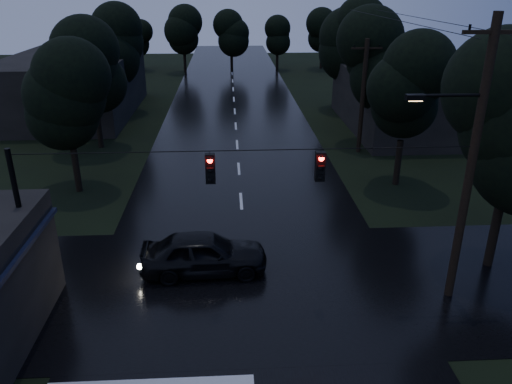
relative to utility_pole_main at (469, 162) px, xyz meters
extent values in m
cube|color=black|center=(-7.41, 19.00, -5.26)|extent=(12.00, 120.00, 0.02)
cube|color=black|center=(-7.41, 1.00, -5.26)|extent=(60.00, 9.00, 0.02)
cube|color=black|center=(-14.41, -2.00, -2.06)|extent=(0.30, 7.00, 0.15)
cylinder|color=black|center=(-14.61, 1.00, -3.76)|extent=(0.10, 0.10, 3.00)
cube|color=#FFE066|center=(-14.46, -0.80, -2.76)|extent=(0.06, 1.20, 0.50)
cube|color=black|center=(6.59, 23.00, -3.06)|extent=(10.00, 14.00, 4.40)
cube|color=black|center=(-21.41, 29.00, -2.76)|extent=(10.00, 16.00, 5.00)
cylinder|color=black|center=(0.09, 0.00, -0.26)|extent=(0.30, 0.30, 10.00)
cube|color=black|center=(0.09, 0.00, 4.14)|extent=(2.00, 0.12, 0.12)
cylinder|color=black|center=(-1.01, 0.00, 2.24)|extent=(2.20, 0.10, 0.10)
cube|color=black|center=(-2.11, 0.00, 2.19)|extent=(0.60, 0.25, 0.18)
cube|color=#FFB266|center=(-2.11, 0.00, 2.09)|extent=(0.45, 0.18, 0.03)
cylinder|color=black|center=(0.89, 17.00, -1.51)|extent=(0.30, 0.30, 7.50)
cube|color=black|center=(0.89, 17.00, 1.64)|extent=(2.00, 0.12, 0.12)
cylinder|color=black|center=(-14.91, 0.00, -2.26)|extent=(0.18, 0.18, 6.00)
cylinder|color=black|center=(-7.41, 0.00, 0.54)|extent=(15.00, 0.03, 0.03)
cube|color=black|center=(-8.61, 0.00, -0.06)|extent=(0.32, 0.25, 1.00)
sphere|color=#FF0C07|center=(-8.61, -0.15, -0.06)|extent=(0.18, 0.18, 0.18)
cube|color=black|center=(-5.01, 0.00, -0.06)|extent=(0.32, 0.25, 1.00)
sphere|color=#FF0C07|center=(-5.01, -0.15, -0.06)|extent=(0.18, 0.18, 0.18)
cylinder|color=black|center=(2.59, 2.00, -3.86)|extent=(0.36, 0.36, 2.80)
sphere|color=black|center=(2.59, 2.00, -0.46)|extent=(4.48, 4.48, 4.48)
cylinder|color=black|center=(-16.41, 11.00, -4.03)|extent=(0.36, 0.36, 2.45)
sphere|color=black|center=(-16.41, 11.00, -1.06)|extent=(3.92, 3.92, 3.92)
sphere|color=black|center=(-16.41, 11.00, -0.01)|extent=(3.92, 3.92, 3.92)
sphere|color=black|center=(-16.41, 11.00, 1.04)|extent=(3.92, 3.92, 3.92)
cylinder|color=black|center=(-17.01, 19.00, -3.95)|extent=(0.36, 0.36, 2.62)
sphere|color=black|center=(-17.01, 19.00, -0.76)|extent=(4.20, 4.20, 4.20)
sphere|color=black|center=(-17.01, 19.00, 0.37)|extent=(4.20, 4.20, 4.20)
sphere|color=black|center=(-17.01, 19.00, 1.49)|extent=(4.20, 4.20, 4.20)
cylinder|color=black|center=(-17.61, 29.00, -3.86)|extent=(0.36, 0.36, 2.80)
sphere|color=black|center=(-17.61, 29.00, -0.46)|extent=(4.48, 4.48, 4.48)
sphere|color=black|center=(-17.61, 29.00, 0.74)|extent=(4.48, 4.48, 4.48)
sphere|color=black|center=(-17.61, 29.00, 1.94)|extent=(4.48, 4.48, 4.48)
cylinder|color=black|center=(1.59, 11.00, -3.95)|extent=(0.36, 0.36, 2.62)
sphere|color=black|center=(1.59, 11.00, -0.76)|extent=(4.20, 4.20, 4.20)
sphere|color=black|center=(1.59, 11.00, 0.37)|extent=(4.20, 4.20, 4.20)
sphere|color=black|center=(1.59, 11.00, 1.49)|extent=(4.20, 4.20, 4.20)
cylinder|color=black|center=(2.19, 19.00, -3.86)|extent=(0.36, 0.36, 2.80)
sphere|color=black|center=(2.19, 19.00, -0.46)|extent=(4.48, 4.48, 4.48)
sphere|color=black|center=(2.19, 19.00, 0.74)|extent=(4.48, 4.48, 4.48)
sphere|color=black|center=(2.19, 19.00, 1.94)|extent=(4.48, 4.48, 4.48)
cylinder|color=black|center=(2.79, 29.00, -3.77)|extent=(0.36, 0.36, 2.97)
sphere|color=black|center=(2.79, 29.00, -0.16)|extent=(4.76, 4.76, 4.76)
sphere|color=black|center=(2.79, 29.00, 1.12)|extent=(4.76, 4.76, 4.76)
sphere|color=black|center=(2.79, 29.00, 2.39)|extent=(4.76, 4.76, 4.76)
imported|color=black|center=(-9.07, 2.12, -4.41)|extent=(5.06, 2.17, 1.70)
camera|label=1|loc=(-7.98, -15.26, 5.54)|focal=35.00mm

